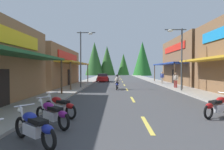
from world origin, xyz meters
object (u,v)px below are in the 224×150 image
rider_cruising_lead (117,83)px  parked_car_curbside (103,78)px  streetlamp_right (179,50)px  pedestrian_by_shop (162,77)px  motorcycle_parked_left_3 (60,106)px  streetlamp_left (83,52)px  pedestrian_browsing (176,79)px  motorcycle_parked_right_3 (218,106)px  motorcycle_parked_left_1 (34,127)px  motorcycle_parked_left_2 (52,113)px

rider_cruising_lead → parked_car_curbside: (-2.38, 12.70, 0.03)m
streetlamp_right → pedestrian_by_shop: size_ratio=3.33×
motorcycle_parked_left_3 → rider_cruising_lead: (2.62, 11.60, 0.17)m
streetlamp_left → motorcycle_parked_left_3: (1.08, -12.50, -3.54)m
streetlamp_left → pedestrian_browsing: (10.02, -0.12, -3.00)m
rider_cruising_lead → parked_car_curbside: 12.93m
motorcycle_parked_right_3 → motorcycle_parked_left_1: same height
motorcycle_parked_left_2 → motorcycle_parked_left_3: 1.44m
streetlamp_right → motorcycle_parked_left_3: bearing=-130.8°
pedestrian_browsing → parked_car_curbside: 14.77m
motorcycle_parked_left_2 → streetlamp_right: bearing=-87.1°
streetlamp_right → motorcycle_parked_left_2: size_ratio=3.44×
streetlamp_left → rider_cruising_lead: 5.08m
pedestrian_by_shop → pedestrian_browsing: (-0.09, -6.37, -0.01)m
motorcycle_parked_left_2 → motorcycle_parked_left_3: (-0.13, 1.44, 0.00)m
streetlamp_left → parked_car_curbside: streetlamp_left is taller
parked_car_curbside → streetlamp_right: bearing=-154.8°
motorcycle_parked_right_3 → motorcycle_parked_left_3: same height
pedestrian_by_shop → parked_car_curbside: pedestrian_by_shop is taller
motorcycle_parked_left_2 → rider_cruising_lead: 13.27m
rider_cruising_lead → motorcycle_parked_left_3: bearing=170.8°
rider_cruising_lead → motorcycle_parked_left_1: bearing=174.1°
motorcycle_parked_left_1 → streetlamp_left: bearing=-47.0°
motorcycle_parked_left_3 → motorcycle_parked_right_3: bearing=-143.3°
streetlamp_left → motorcycle_parked_left_3: streetlamp_left is taller
pedestrian_browsing → motorcycle_parked_left_1: bearing=13.7°
streetlamp_left → pedestrian_browsing: size_ratio=3.53×
streetlamp_left → rider_cruising_lead: (3.70, -0.90, -3.37)m
streetlamp_right → pedestrian_by_shop: bearing=85.5°
streetlamp_right → parked_car_curbside: size_ratio=1.34×
pedestrian_browsing → pedestrian_by_shop: bearing=-137.5°
motorcycle_parked_left_1 → pedestrian_by_shop: (8.85, 21.82, 0.54)m
rider_cruising_lead → streetlamp_left: bearing=79.9°
motorcycle_parked_right_3 → pedestrian_by_shop: (2.11, 18.66, 0.54)m
streetlamp_right → pedestrian_by_shop: (0.71, 9.12, -2.82)m
motorcycle_parked_right_3 → parked_car_curbside: (-6.69, 24.22, 0.20)m
motorcycle_parked_right_3 → rider_cruising_lead: bearing=77.0°
motorcycle_parked_left_1 → pedestrian_browsing: 17.77m
streetlamp_right → parked_car_curbside: streetlamp_right is taller
motorcycle_parked_right_3 → motorcycle_parked_left_2: size_ratio=1.07×
pedestrian_by_shop → rider_cruising_lead: bearing=-174.2°
motorcycle_parked_right_3 → motorcycle_parked_left_2: same height
motorcycle_parked_left_3 → pedestrian_by_shop: 20.81m
streetlamp_right → rider_cruising_lead: 6.83m
motorcycle_parked_left_3 → streetlamp_left: bearing=-49.0°
motorcycle_parked_right_3 → motorcycle_parked_left_2: 6.96m
rider_cruising_lead → pedestrian_browsing: bearing=-79.5°
parked_car_curbside → motorcycle_parked_left_2: bearing=176.2°
streetlamp_right → motorcycle_parked_left_1: (-8.13, -12.71, -3.37)m
streetlamp_left → motorcycle_parked_right_3: 15.19m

